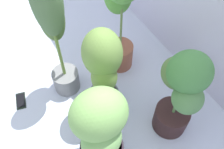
# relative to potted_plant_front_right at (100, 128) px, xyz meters

# --- Properties ---
(ground_plane) EXTENTS (8.00, 8.00, 0.00)m
(ground_plane) POSITION_rel_potted_plant_front_right_xyz_m (-0.28, 0.08, -0.43)
(ground_plane) COLOR silver
(ground_plane) RESTS_ON ground
(potted_plant_front_right) EXTENTS (0.42, 0.35, 0.75)m
(potted_plant_front_right) POSITION_rel_potted_plant_front_right_xyz_m (0.00, 0.00, 0.00)
(potted_plant_front_right) COLOR black
(potted_plant_front_right) RESTS_ON ground
(potted_plant_front_left) EXTENTS (0.28, 0.22, 1.09)m
(potted_plant_front_left) POSITION_rel_potted_plant_front_right_xyz_m (-0.64, 0.03, 0.19)
(potted_plant_front_left) COLOR slate
(potted_plant_front_left) RESTS_ON ground
(potted_plant_back_left) EXTENTS (0.38, 0.35, 1.00)m
(potted_plant_back_left) POSITION_rel_potted_plant_front_right_xyz_m (-0.63, 0.50, 0.19)
(potted_plant_back_left) COLOR #94523B
(potted_plant_back_left) RESTS_ON ground
(potted_plant_back_right) EXTENTS (0.37, 0.32, 0.76)m
(potted_plant_back_right) POSITION_rel_potted_plant_front_right_xyz_m (0.03, 0.51, -0.01)
(potted_plant_back_right) COLOR #341E1D
(potted_plant_back_right) RESTS_ON ground
(potted_plant_center) EXTENTS (0.35, 0.27, 0.75)m
(potted_plant_center) POSITION_rel_potted_plant_front_right_xyz_m (-0.33, 0.20, 0.02)
(potted_plant_center) COLOR slate
(potted_plant_center) RESTS_ON ground
(cell_phone) EXTENTS (0.16, 0.10, 0.01)m
(cell_phone) POSITION_rel_potted_plant_front_right_xyz_m (-0.67, -0.33, -0.43)
(cell_phone) COLOR black
(cell_phone) RESTS_ON ground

